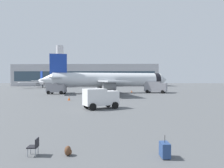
{
  "coord_description": "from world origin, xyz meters",
  "views": [
    {
      "loc": [
        0.12,
        -3.65,
        3.79
      ],
      "look_at": [
        -1.05,
        31.18,
        3.0
      ],
      "focal_mm": 32.34,
      "sensor_mm": 36.0,
      "label": 1
    }
  ],
  "objects_px": {
    "service_truck": "(56,88)",
    "safety_cone_near": "(132,91)",
    "safety_cone_far": "(102,91)",
    "rolling_suitcase": "(165,150)",
    "airplane_at_gate": "(108,80)",
    "gate_chair": "(34,146)",
    "fuel_truck": "(155,87)",
    "traveller_backpack": "(68,151)",
    "safety_cone_mid": "(69,98)",
    "cargo_van": "(100,98)",
    "airplane_taxiing": "(48,82)"
  },
  "relations": [
    {
      "from": "fuel_truck",
      "to": "gate_chair",
      "type": "height_order",
      "value": "fuel_truck"
    },
    {
      "from": "fuel_truck",
      "to": "safety_cone_far",
      "type": "distance_m",
      "value": 15.84
    },
    {
      "from": "safety_cone_mid",
      "to": "cargo_van",
      "type": "bearing_deg",
      "value": -56.99
    },
    {
      "from": "fuel_truck",
      "to": "safety_cone_near",
      "type": "relative_size",
      "value": 9.36
    },
    {
      "from": "airplane_at_gate",
      "to": "safety_cone_far",
      "type": "height_order",
      "value": "airplane_at_gate"
    },
    {
      "from": "fuel_truck",
      "to": "rolling_suitcase",
      "type": "xyz_separation_m",
      "value": [
        -7.98,
        -46.72,
        -1.38
      ]
    },
    {
      "from": "rolling_suitcase",
      "to": "airplane_taxiing",
      "type": "bearing_deg",
      "value": 113.23
    },
    {
      "from": "airplane_at_gate",
      "to": "safety_cone_mid",
      "type": "height_order",
      "value": "airplane_at_gate"
    },
    {
      "from": "fuel_truck",
      "to": "rolling_suitcase",
      "type": "bearing_deg",
      "value": -99.7
    },
    {
      "from": "safety_cone_far",
      "to": "traveller_backpack",
      "type": "distance_m",
      "value": 50.56
    },
    {
      "from": "fuel_truck",
      "to": "gate_chair",
      "type": "distance_m",
      "value": 48.84
    },
    {
      "from": "safety_cone_near",
      "to": "fuel_truck",
      "type": "bearing_deg",
      "value": -20.56
    },
    {
      "from": "service_truck",
      "to": "safety_cone_near",
      "type": "height_order",
      "value": "service_truck"
    },
    {
      "from": "airplane_taxiing",
      "to": "safety_cone_far",
      "type": "bearing_deg",
      "value": -47.48
    },
    {
      "from": "airplane_taxiing",
      "to": "safety_cone_mid",
      "type": "relative_size",
      "value": 28.99
    },
    {
      "from": "service_truck",
      "to": "safety_cone_near",
      "type": "bearing_deg",
      "value": 20.2
    },
    {
      "from": "traveller_backpack",
      "to": "gate_chair",
      "type": "height_order",
      "value": "gate_chair"
    },
    {
      "from": "airplane_at_gate",
      "to": "safety_cone_far",
      "type": "distance_m",
      "value": 6.18
    },
    {
      "from": "airplane_at_gate",
      "to": "fuel_truck",
      "type": "xyz_separation_m",
      "value": [
        13.18,
        0.91,
        -1.88
      ]
    },
    {
      "from": "airplane_at_gate",
      "to": "safety_cone_near",
      "type": "bearing_deg",
      "value": 26.17
    },
    {
      "from": "service_truck",
      "to": "rolling_suitcase",
      "type": "bearing_deg",
      "value": -66.22
    },
    {
      "from": "airplane_at_gate",
      "to": "gate_chair",
      "type": "distance_m",
      "value": 45.87
    },
    {
      "from": "fuel_truck",
      "to": "traveller_backpack",
      "type": "bearing_deg",
      "value": -105.29
    },
    {
      "from": "service_truck",
      "to": "traveller_backpack",
      "type": "distance_m",
      "value": 43.86
    },
    {
      "from": "safety_cone_mid",
      "to": "fuel_truck",
      "type": "bearing_deg",
      "value": 46.51
    },
    {
      "from": "service_truck",
      "to": "cargo_van",
      "type": "bearing_deg",
      "value": -61.64
    },
    {
      "from": "service_truck",
      "to": "safety_cone_mid",
      "type": "height_order",
      "value": "service_truck"
    },
    {
      "from": "traveller_backpack",
      "to": "airplane_at_gate",
      "type": "bearing_deg",
      "value": 90.56
    },
    {
      "from": "airplane_taxiing",
      "to": "safety_cone_mid",
      "type": "distance_m",
      "value": 58.56
    },
    {
      "from": "service_truck",
      "to": "gate_chair",
      "type": "distance_m",
      "value": 43.41
    },
    {
      "from": "airplane_taxiing",
      "to": "safety_cone_far",
      "type": "relative_size",
      "value": 28.42
    },
    {
      "from": "safety_cone_near",
      "to": "rolling_suitcase",
      "type": "height_order",
      "value": "rolling_suitcase"
    },
    {
      "from": "cargo_van",
      "to": "safety_cone_mid",
      "type": "distance_m",
      "value": 12.27
    },
    {
      "from": "cargo_van",
      "to": "safety_cone_mid",
      "type": "height_order",
      "value": "cargo_van"
    },
    {
      "from": "safety_cone_near",
      "to": "safety_cone_mid",
      "type": "xyz_separation_m",
      "value": [
        -12.81,
        -22.69,
        0.06
      ]
    },
    {
      "from": "service_truck",
      "to": "safety_cone_far",
      "type": "xyz_separation_m",
      "value": [
        11.11,
        8.84,
        -1.2
      ]
    },
    {
      "from": "safety_cone_far",
      "to": "cargo_van",
      "type": "bearing_deg",
      "value": -85.5
    },
    {
      "from": "traveller_backpack",
      "to": "gate_chair",
      "type": "bearing_deg",
      "value": -177.98
    },
    {
      "from": "gate_chair",
      "to": "fuel_truck",
      "type": "bearing_deg",
      "value": 72.83
    },
    {
      "from": "airplane_taxiing",
      "to": "gate_chair",
      "type": "height_order",
      "value": "airplane_taxiing"
    },
    {
      "from": "airplane_at_gate",
      "to": "cargo_van",
      "type": "xyz_separation_m",
      "value": [
        0.6,
        -29.62,
        -2.21
      ]
    },
    {
      "from": "service_truck",
      "to": "fuel_truck",
      "type": "relative_size",
      "value": 0.77
    },
    {
      "from": "fuel_truck",
      "to": "safety_cone_far",
      "type": "bearing_deg",
      "value": 165.69
    },
    {
      "from": "airplane_at_gate",
      "to": "safety_cone_near",
      "type": "height_order",
      "value": "airplane_at_gate"
    },
    {
      "from": "airplane_at_gate",
      "to": "safety_cone_near",
      "type": "xyz_separation_m",
      "value": [
        6.75,
        3.32,
        -3.32
      ]
    },
    {
      "from": "fuel_truck",
      "to": "cargo_van",
      "type": "height_order",
      "value": "fuel_truck"
    },
    {
      "from": "safety_cone_far",
      "to": "rolling_suitcase",
      "type": "xyz_separation_m",
      "value": [
        7.31,
        -50.62,
        -0.01
      ]
    },
    {
      "from": "airplane_taxiing",
      "to": "service_truck",
      "type": "relative_size",
      "value": 4.7
    },
    {
      "from": "safety_cone_far",
      "to": "airplane_taxiing",
      "type": "bearing_deg",
      "value": 132.52
    },
    {
      "from": "service_truck",
      "to": "cargo_van",
      "type": "relative_size",
      "value": 1.03
    }
  ]
}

